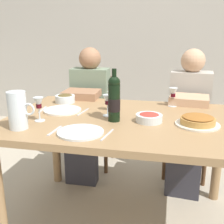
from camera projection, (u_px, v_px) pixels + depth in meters
The scene contains 22 objects.
ground_plane at pixel (123, 219), 1.98m from camera, with size 8.00×8.00×0.00m, color #B2A893.
back_wall at pixel (153, 23), 3.61m from camera, with size 8.00×0.10×2.80m, color #B2ADA3.
dining_table at pixel (124, 132), 1.80m from camera, with size 1.50×1.00×0.76m.
wine_bottle at pixel (114, 99), 1.68m from camera, with size 0.08×0.08×0.32m.
water_pitcher at pixel (18, 113), 1.56m from camera, with size 0.16×0.10×0.21m.
baked_tart at pixel (198, 121), 1.63m from camera, with size 0.26×0.26×0.06m.
salad_bowl at pixel (149, 117), 1.70m from camera, with size 0.16×0.16×0.06m.
olive_bowl at pixel (65, 98), 2.16m from camera, with size 0.15×0.15×0.07m.
wine_glass_left_diner at pixel (39, 104), 1.69m from camera, with size 0.06×0.06×0.15m.
wine_glass_right_diner at pixel (108, 101), 1.80m from camera, with size 0.06×0.06×0.14m.
wine_glass_centre at pixel (112, 97), 1.91m from camera, with size 0.07×0.07×0.14m.
wine_glass_spare at pixel (173, 94), 2.03m from camera, with size 0.06×0.06×0.14m.
dinner_plate_left_setting at pixel (80, 132), 1.51m from camera, with size 0.26×0.26×0.01m, color silver.
dinner_plate_right_setting at pixel (63, 110), 1.93m from camera, with size 0.26×0.26×0.01m, color white.
fork_left_setting at pixel (55, 131), 1.54m from camera, with size 0.16×0.01×0.01m, color silver.
knife_left_setting at pixel (107, 135), 1.48m from camera, with size 0.18×0.01×0.01m, color silver.
knife_right_setting at pixel (83, 112), 1.90m from camera, with size 0.18×0.01×0.01m, color silver.
spoon_right_setting at pixel (43, 109), 1.96m from camera, with size 0.16×0.01×0.01m, color silver.
chair_left at pixel (94, 114), 2.78m from camera, with size 0.41×0.41×0.87m.
diner_left at pixel (88, 109), 2.52m from camera, with size 0.34×0.51×1.16m.
chair_right at pixel (188, 121), 2.57m from camera, with size 0.44×0.44×0.87m.
diner_right at pixel (188, 116), 2.32m from camera, with size 0.37×0.53×1.16m.
Camera 1 is at (0.28, -1.67, 1.29)m, focal length 44.51 mm.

